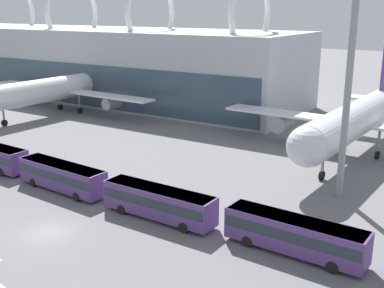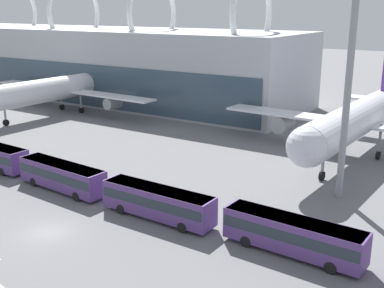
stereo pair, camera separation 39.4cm
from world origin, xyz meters
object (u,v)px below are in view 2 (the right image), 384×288
at_px(shuttle_bus_3, 293,234).
at_px(shuttle_bus_2, 158,201).
at_px(shuttle_bus_1, 62,175).
at_px(floodlight_mast, 351,59).
at_px(airliner_at_gate_near, 68,87).
at_px(airliner_at_gate_far, 357,119).

bearing_deg(shuttle_bus_3, shuttle_bus_2, -175.53).
bearing_deg(shuttle_bus_1, floodlight_mast, 32.99).
height_order(airliner_at_gate_near, shuttle_bus_2, airliner_at_gate_near).
height_order(shuttle_bus_1, shuttle_bus_3, same).
xyz_separation_m(airliner_at_gate_far, shuttle_bus_2, (-10.57, -31.10, -3.45)).
relative_size(shuttle_bus_1, shuttle_bus_3, 1.00).
xyz_separation_m(airliner_at_gate_near, shuttle_bus_2, (44.87, -31.00, -3.16)).
bearing_deg(floodlight_mast, shuttle_bus_3, -88.23).
bearing_deg(floodlight_mast, shuttle_bus_2, -130.79).
xyz_separation_m(airliner_at_gate_near, airliner_at_gate_far, (55.44, 0.10, 0.29)).
height_order(airliner_at_gate_near, shuttle_bus_1, airliner_at_gate_near).
bearing_deg(airliner_at_gate_near, shuttle_bus_3, 64.64).
distance_m(airliner_at_gate_far, shuttle_bus_3, 31.01).
xyz_separation_m(shuttle_bus_1, shuttle_bus_2, (13.57, -0.30, 0.00)).
xyz_separation_m(airliner_at_gate_far, floodlight_mast, (2.54, -15.90, 9.52)).
distance_m(shuttle_bus_3, floodlight_mast, 19.67).
relative_size(shuttle_bus_3, floodlight_mast, 0.48).
bearing_deg(floodlight_mast, shuttle_bus_1, -150.83).
relative_size(airliner_at_gate_far, shuttle_bus_1, 3.32).
relative_size(shuttle_bus_1, shuttle_bus_2, 1.01).
bearing_deg(airliner_at_gate_near, airliner_at_gate_far, 92.36).
height_order(airliner_at_gate_near, floodlight_mast, floodlight_mast).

